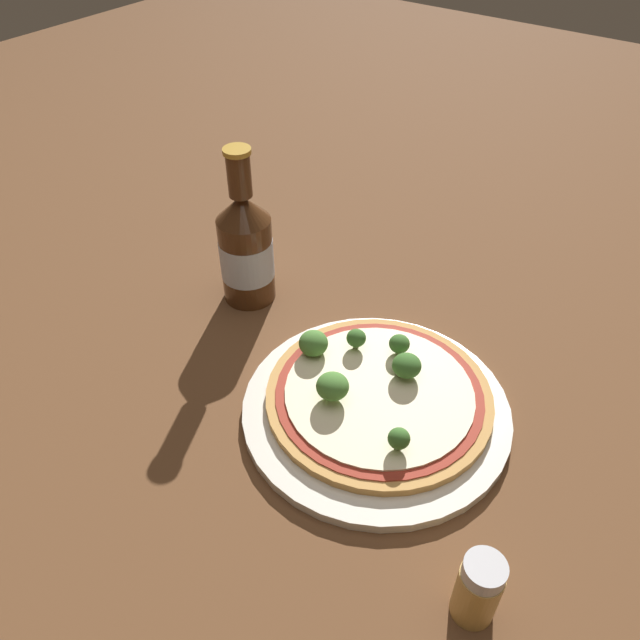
# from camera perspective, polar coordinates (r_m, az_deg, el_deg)

# --- Properties ---
(ground_plane) EXTENTS (3.00, 3.00, 0.00)m
(ground_plane) POSITION_cam_1_polar(r_m,az_deg,el_deg) (0.72, 4.38, -7.39)
(ground_plane) COLOR brown
(plate) EXTENTS (0.30, 0.30, 0.01)m
(plate) POSITION_cam_1_polar(r_m,az_deg,el_deg) (0.71, 5.12, -8.12)
(plate) COLOR silver
(plate) RESTS_ON ground_plane
(pizza) EXTENTS (0.25, 0.25, 0.01)m
(pizza) POSITION_cam_1_polar(r_m,az_deg,el_deg) (0.70, 5.29, -7.00)
(pizza) COLOR tan
(pizza) RESTS_ON plate
(broccoli_floret_0) EXTENTS (0.03, 0.03, 0.03)m
(broccoli_floret_0) POSITION_cam_1_polar(r_m,az_deg,el_deg) (0.71, 7.93, -4.15)
(broccoli_floret_0) COLOR #89A866
(broccoli_floret_0) RESTS_ON pizza
(broccoli_floret_1) EXTENTS (0.02, 0.02, 0.03)m
(broccoli_floret_1) POSITION_cam_1_polar(r_m,az_deg,el_deg) (0.64, 7.23, -10.72)
(broccoli_floret_1) COLOR #89A866
(broccoli_floret_1) RESTS_ON pizza
(broccoli_floret_2) EXTENTS (0.04, 0.04, 0.03)m
(broccoli_floret_2) POSITION_cam_1_polar(r_m,az_deg,el_deg) (0.67, 1.15, -6.09)
(broccoli_floret_2) COLOR #89A866
(broccoli_floret_2) RESTS_ON pizza
(broccoli_floret_3) EXTENTS (0.03, 0.03, 0.03)m
(broccoli_floret_3) POSITION_cam_1_polar(r_m,az_deg,el_deg) (0.73, -0.61, -2.13)
(broccoli_floret_3) COLOR #89A866
(broccoli_floret_3) RESTS_ON pizza
(broccoli_floret_4) EXTENTS (0.02, 0.02, 0.03)m
(broccoli_floret_4) POSITION_cam_1_polar(r_m,az_deg,el_deg) (0.73, 3.33, -1.67)
(broccoli_floret_4) COLOR #89A866
(broccoli_floret_4) RESTS_ON pizza
(broccoli_floret_5) EXTENTS (0.02, 0.02, 0.03)m
(broccoli_floret_5) POSITION_cam_1_polar(r_m,az_deg,el_deg) (0.73, 7.24, -2.18)
(broccoli_floret_5) COLOR #89A866
(broccoli_floret_5) RESTS_ON pizza
(beer_bottle) EXTENTS (0.07, 0.07, 0.22)m
(beer_bottle) POSITION_cam_1_polar(r_m,az_deg,el_deg) (0.82, -6.79, 6.62)
(beer_bottle) COLOR #472814
(beer_bottle) RESTS_ON ground_plane
(pepper_shaker) EXTENTS (0.04, 0.04, 0.08)m
(pepper_shaker) POSITION_cam_1_polar(r_m,az_deg,el_deg) (0.57, 14.25, -22.75)
(pepper_shaker) COLOR tan
(pepper_shaker) RESTS_ON ground_plane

